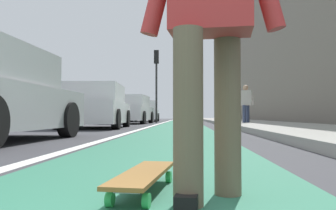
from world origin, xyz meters
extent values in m
plane|color=#38383D|center=(10.00, 0.00, 0.00)|extent=(80.00, 80.00, 0.00)
cube|color=#2D7256|center=(24.00, 0.00, 0.00)|extent=(56.00, 2.02, 0.00)
cube|color=silver|center=(20.00, 1.16, 0.00)|extent=(52.00, 0.16, 0.01)
cube|color=#9E9B93|center=(18.00, -3.29, 0.07)|extent=(52.00, 3.20, 0.14)
cube|color=gray|center=(22.00, -6.24, 5.31)|extent=(40.00, 1.20, 10.63)
cylinder|color=green|center=(1.76, 0.03, 0.04)|extent=(0.07, 0.04, 0.07)
cylinder|color=green|center=(1.74, -0.14, 0.04)|extent=(0.07, 0.04, 0.07)
cylinder|color=green|center=(1.16, 0.09, 0.04)|extent=(0.07, 0.04, 0.07)
cylinder|color=green|center=(1.14, -0.07, 0.04)|extent=(0.07, 0.04, 0.07)
cube|color=silver|center=(1.75, -0.06, 0.08)|extent=(0.07, 0.13, 0.02)
cube|color=silver|center=(1.15, 0.01, 0.08)|extent=(0.07, 0.13, 0.02)
cube|color=olive|center=(1.45, -0.02, 0.10)|extent=(0.86, 0.29, 0.02)
cylinder|color=brown|center=(1.19, -0.26, 0.41)|extent=(0.14, 0.14, 0.82)
cylinder|color=brown|center=(1.43, -0.47, 0.41)|extent=(0.14, 0.14, 0.82)
cube|color=black|center=(1.19, -0.26, 0.04)|extent=(0.27, 0.13, 0.07)
cube|color=#4C606B|center=(5.82, 2.84, 1.20)|extent=(0.09, 1.50, 0.51)
cylinder|color=black|center=(6.09, 2.03, 0.34)|extent=(0.68, 0.24, 0.68)
cube|color=silver|center=(11.06, 2.83, 0.53)|extent=(4.10, 2.07, 0.70)
cube|color=silver|center=(10.91, 2.82, 1.18)|extent=(2.29, 1.83, 0.60)
cube|color=#4C606B|center=(12.01, 2.88, 1.18)|extent=(0.12, 1.65, 0.51)
cylinder|color=black|center=(12.26, 3.78, 0.32)|extent=(0.64, 0.25, 0.63)
cylinder|color=black|center=(12.35, 2.00, 0.32)|extent=(0.64, 0.25, 0.63)
cylinder|color=black|center=(9.77, 3.66, 0.32)|extent=(0.64, 0.25, 0.63)
cylinder|color=black|center=(9.86, 1.88, 0.32)|extent=(0.64, 0.25, 0.63)
cube|color=silver|center=(17.81, 2.73, 0.54)|extent=(4.27, 2.06, 0.70)
cube|color=silver|center=(17.66, 2.74, 1.19)|extent=(2.39, 1.82, 0.60)
cube|color=#4C606B|center=(18.81, 2.68, 1.19)|extent=(0.12, 1.63, 0.51)
cylinder|color=black|center=(19.15, 3.54, 0.33)|extent=(0.67, 0.25, 0.66)
cylinder|color=black|center=(19.06, 1.78, 0.33)|extent=(0.67, 0.25, 0.66)
cylinder|color=black|center=(16.56, 3.67, 0.33)|extent=(0.67, 0.25, 0.66)
cylinder|color=black|center=(16.47, 1.91, 0.33)|extent=(0.67, 0.25, 0.66)
cube|color=silver|center=(24.15, 2.73, 0.52)|extent=(4.20, 1.92, 0.70)
cube|color=silver|center=(24.00, 2.72, 1.17)|extent=(2.33, 1.71, 0.60)
cube|color=#4C606B|center=(25.14, 2.77, 1.17)|extent=(0.10, 1.55, 0.51)
cylinder|color=black|center=(25.40, 3.62, 0.31)|extent=(0.64, 0.24, 0.63)
cylinder|color=black|center=(25.47, 1.94, 0.31)|extent=(0.64, 0.24, 0.63)
cylinder|color=black|center=(22.84, 3.52, 0.31)|extent=(0.64, 0.24, 0.63)
cylinder|color=black|center=(22.91, 1.84, 0.31)|extent=(0.64, 0.24, 0.63)
cylinder|color=#2D2D2D|center=(20.02, 1.56, 1.78)|extent=(0.12, 0.12, 3.57)
cube|color=black|center=(20.02, 1.56, 3.97)|extent=(0.24, 0.28, 0.80)
sphere|color=#360606|center=(20.15, 1.56, 4.23)|extent=(0.16, 0.16, 0.16)
sphere|color=gold|center=(20.15, 1.56, 3.97)|extent=(0.16, 0.16, 0.16)
sphere|color=black|center=(20.15, 1.56, 3.71)|extent=(0.16, 0.16, 0.16)
cylinder|color=#384260|center=(13.99, -2.80, 0.42)|extent=(0.14, 0.14, 0.85)
cylinder|color=#384260|center=(13.72, -2.61, 0.42)|extent=(0.14, 0.14, 0.85)
cube|color=black|center=(13.99, -2.80, 0.04)|extent=(0.27, 0.10, 0.07)
cube|color=silver|center=(13.86, -2.69, 1.16)|extent=(0.25, 0.41, 0.62)
cylinder|color=silver|center=(13.86, -2.94, 1.16)|extent=(0.09, 0.24, 0.62)
cylinder|color=silver|center=(13.86, -2.45, 1.16)|extent=(0.09, 0.24, 0.62)
sphere|color=tan|center=(13.86, -2.69, 1.58)|extent=(0.23, 0.23, 0.23)
camera|label=1|loc=(-0.38, -0.25, 0.41)|focal=36.54mm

